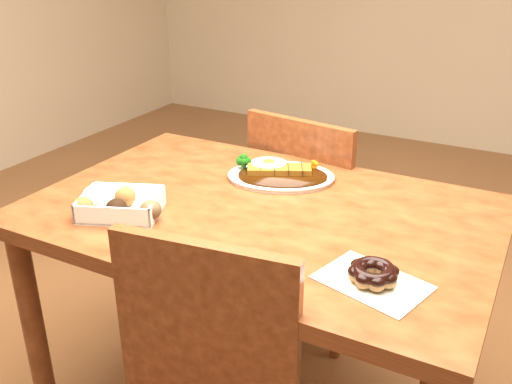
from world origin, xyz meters
The scene contains 5 objects.
table centered at (0.00, 0.00, 0.65)m, with size 1.20×0.80×0.75m.
chair_far centered at (-0.05, 0.54, 0.48)m, with size 0.48×0.48×0.87m.
katsu_curry_plate centered at (-0.04, 0.20, 0.77)m, with size 0.37×0.32×0.06m.
donut_box centered at (-0.30, -0.20, 0.78)m, with size 0.24×0.22×0.06m.
pon_de_ring centered at (0.37, -0.21, 0.77)m, with size 0.25×0.20×0.04m.
Camera 1 is at (0.63, -1.20, 1.40)m, focal length 40.00 mm.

